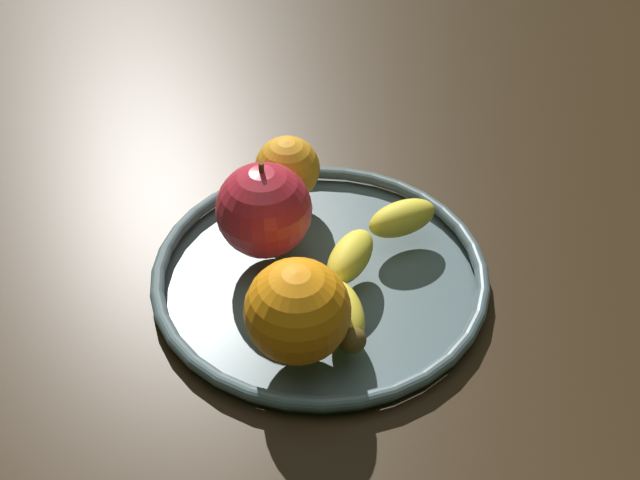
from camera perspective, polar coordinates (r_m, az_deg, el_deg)
ground_plane at (r=70.70cm, az=0.00°, el=-4.07°), size 128.37×128.37×4.00cm
fruit_bowl at (r=68.62cm, az=0.00°, el=-2.40°), size 28.83×28.83×1.80cm
banana at (r=66.13cm, az=3.29°, el=-1.66°), size 19.15×9.55×3.09cm
apple at (r=67.28cm, az=-4.01°, el=2.14°), size 8.18×8.18×8.98cm
orange_front_left at (r=58.94cm, az=-1.30°, el=-5.13°), size 7.99×7.99×7.99cm
orange_center at (r=73.46cm, az=-2.34°, el=5.11°), size 6.00×6.00×6.00cm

